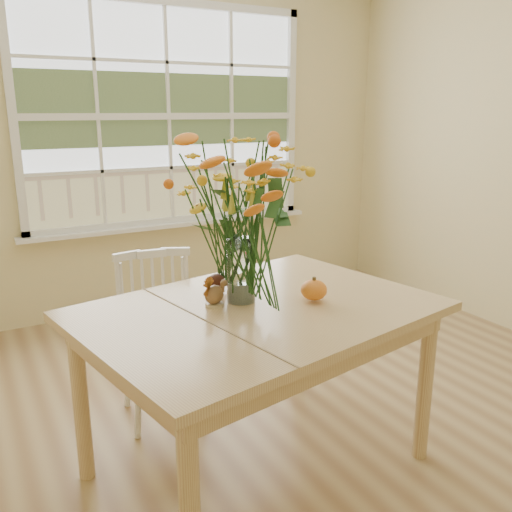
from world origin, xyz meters
TOP-DOWN VIEW (x-y plane):
  - floor at (0.00, 0.00)m, footprint 4.00×4.50m
  - wall_back at (0.00, 2.25)m, footprint 4.00×0.02m
  - window at (0.00, 2.21)m, footprint 2.42×0.12m
  - dining_table at (-0.45, -0.05)m, footprint 1.64×1.30m
  - windsor_chair at (-0.68, 0.64)m, footprint 0.45×0.43m
  - flower_vase at (-0.48, 0.05)m, footprint 0.58×0.58m
  - pumpkin at (-0.20, -0.10)m, footprint 0.12×0.12m
  - turkey_figurine at (-0.61, 0.05)m, footprint 0.12×0.12m
  - dark_gourd at (-0.52, 0.23)m, footprint 0.13×0.09m

SIDE VIEW (x-z plane):
  - floor at x=0.00m, z-range -0.01..0.00m
  - windsor_chair at x=-0.68m, z-range 0.06..0.92m
  - dining_table at x=-0.45m, z-range 0.30..1.09m
  - dark_gourd at x=-0.52m, z-range 0.78..0.86m
  - pumpkin at x=-0.20m, z-range 0.78..0.88m
  - turkey_figurine at x=-0.61m, z-range 0.77..0.90m
  - flower_vase at x=-0.48m, z-range 0.86..1.55m
  - wall_back at x=0.00m, z-range 0.00..2.70m
  - window at x=0.00m, z-range 0.66..2.40m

